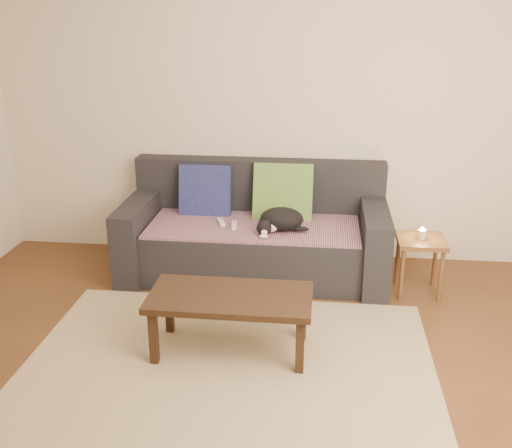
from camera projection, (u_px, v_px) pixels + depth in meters
The scene contains 13 objects.
ground at pixel (224, 381), 3.52m from camera, with size 4.50×4.50×0.00m, color brown.
back_wall at pixel (261, 106), 4.94m from camera, with size 4.50×0.04×2.60m, color beige.
sofa at pixel (255, 236), 4.88m from camera, with size 2.10×0.94×0.87m.
throw_blanket at pixel (254, 226), 4.75m from camera, with size 1.66×0.74×0.02m, color #412546.
cushion_navy at pixel (206, 191), 4.97m from camera, with size 0.43×0.11×0.43m, color #141045.
cushion_green at pixel (283, 193), 4.90m from camera, with size 0.48×0.12×0.48m, color #0C4F47.
cat at pixel (280, 220), 4.60m from camera, with size 0.41×0.37×0.18m.
wii_remote_a at pixel (234, 225), 4.69m from camera, with size 0.15×0.04×0.03m, color white.
wii_remote_b at pixel (221, 222), 4.76m from camera, with size 0.15×0.04×0.03m, color white.
side_table at pixel (421, 248), 4.49m from camera, with size 0.35×0.35×0.44m.
candle at pixel (422, 234), 4.45m from camera, with size 0.06×0.06×0.09m.
rug at pixel (228, 365), 3.65m from camera, with size 2.50×1.80×0.01m, color tan.
coffee_table at pixel (230, 302), 3.69m from camera, with size 1.01×0.50×0.40m.
Camera 1 is at (0.53, -2.95, 2.06)m, focal length 42.00 mm.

